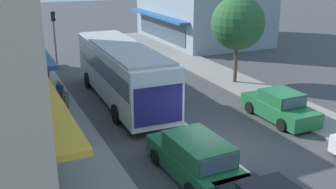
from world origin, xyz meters
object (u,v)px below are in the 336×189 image
at_px(street_tree_right, 238,23).
at_px(pedestrian_with_handbag_near, 60,93).
at_px(city_bus, 122,69).
at_px(pedestrian_far_walker, 67,103).
at_px(wagon_queue_far_back, 195,158).
at_px(pedestrian_browsing_midblock, 46,72).
at_px(traffic_light_downstreet, 54,30).
at_px(parked_sedan_kerb_second, 280,107).

height_order(street_tree_right, pedestrian_with_handbag_near, street_tree_right).
height_order(city_bus, pedestrian_far_walker, city_bus).
bearing_deg(wagon_queue_far_back, street_tree_right, 49.23).
bearing_deg(city_bus, pedestrian_with_handbag_near, -173.65).
bearing_deg(pedestrian_far_walker, wagon_queue_far_back, -65.43).
xyz_separation_m(city_bus, pedestrian_far_walker, (-3.47, -1.96, -0.81)).
distance_m(city_bus, pedestrian_browsing_midblock, 5.63).
height_order(pedestrian_with_handbag_near, pedestrian_far_walker, same).
height_order(city_bus, pedestrian_with_handbag_near, city_bus).
relative_size(traffic_light_downstreet, street_tree_right, 0.75).
distance_m(street_tree_right, pedestrian_browsing_midblock, 12.25).
bearing_deg(pedestrian_browsing_midblock, street_tree_right, -20.01).
relative_size(city_bus, street_tree_right, 1.96).
distance_m(city_bus, street_tree_right, 7.97).
bearing_deg(city_bus, pedestrian_browsing_midblock, 128.74).
height_order(street_tree_right, pedestrian_far_walker, street_tree_right).
bearing_deg(parked_sedan_kerb_second, wagon_queue_far_back, -154.18).
distance_m(city_bus, traffic_light_downstreet, 9.15).
distance_m(pedestrian_browsing_midblock, pedestrian_far_walker, 6.30).
height_order(pedestrian_browsing_midblock, pedestrian_far_walker, same).
xyz_separation_m(wagon_queue_far_back, traffic_light_downstreet, (-1.84, 17.83, 2.11)).
distance_m(parked_sedan_kerb_second, traffic_light_downstreet, 17.03).
bearing_deg(city_bus, pedestrian_far_walker, -150.56).
bearing_deg(city_bus, street_tree_right, 2.00).
relative_size(wagon_queue_far_back, pedestrian_with_handbag_near, 2.80).
relative_size(street_tree_right, pedestrian_far_walker, 3.42).
bearing_deg(traffic_light_downstreet, city_bus, -76.64).
xyz_separation_m(street_tree_right, pedestrian_browsing_midblock, (-11.20, 4.08, -2.83)).
relative_size(street_tree_right, pedestrian_browsing_midblock, 3.42).
distance_m(wagon_queue_far_back, street_tree_right, 12.60).
height_order(street_tree_right, pedestrian_browsing_midblock, street_tree_right).
height_order(city_bus, wagon_queue_far_back, city_bus).
xyz_separation_m(pedestrian_with_handbag_near, pedestrian_far_walker, (0.00, -1.57, -0.00)).
bearing_deg(street_tree_right, pedestrian_with_handbag_near, -176.65).
distance_m(street_tree_right, pedestrian_far_walker, 11.74).
distance_m(street_tree_right, pedestrian_with_handbag_near, 11.55).
height_order(pedestrian_with_handbag_near, pedestrian_browsing_midblock, same).
bearing_deg(street_tree_right, pedestrian_browsing_midblock, 159.99).
height_order(wagon_queue_far_back, traffic_light_downstreet, traffic_light_downstreet).
height_order(parked_sedan_kerb_second, pedestrian_with_handbag_near, pedestrian_with_handbag_near).
xyz_separation_m(pedestrian_with_handbag_near, pedestrian_browsing_midblock, (-0.01, 4.73, 0.00)).
height_order(wagon_queue_far_back, pedestrian_far_walker, pedestrian_far_walker).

